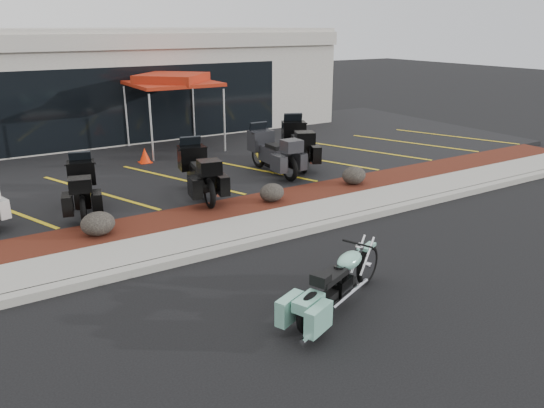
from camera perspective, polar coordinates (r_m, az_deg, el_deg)
ground at (r=9.96m, az=2.51°, el=-5.77°), size 90.00×90.00×0.00m
curb at (r=10.63m, az=-0.22°, el=-3.70°), size 24.00×0.25×0.15m
sidewalk at (r=11.19m, az=-2.10°, el=-2.53°), size 24.00×1.20×0.15m
mulch_bed at (r=12.18m, az=-4.90°, el=-0.76°), size 24.00×1.20×0.16m
upper_lot at (r=16.98m, az=-13.26°, el=4.42°), size 26.00×9.60×0.15m
dealership_building at (r=22.63m, az=-18.97°, el=12.37°), size 18.00×8.16×4.00m
boulder_left at (r=11.03m, az=-18.22°, el=-2.02°), size 0.67×0.56×0.48m
boulder_mid at (r=12.50m, az=-0.02°, el=1.25°), size 0.61×0.51×0.43m
boulder_right at (r=14.03m, az=8.80°, el=3.06°), size 0.65×0.55×0.46m
hero_cruiser at (r=8.95m, az=10.24°, el=-5.85°), size 2.62×1.59×0.90m
touring_black_front at (r=13.08m, az=-19.74°, el=2.72°), size 1.28×2.26×1.24m
touring_black_mid at (r=13.59m, az=-8.68°, el=4.44°), size 1.28×2.44×1.35m
touring_grey at (r=15.46m, az=-1.46°, el=6.38°), size 0.91×2.33×1.35m
touring_black_rear at (r=16.52m, az=2.26°, el=7.32°), size 1.84×2.62×1.42m
traffic_cone at (r=16.56m, az=-13.52°, el=5.12°), size 0.40×0.40×0.45m
popup_canopy at (r=17.99m, az=-10.70°, el=12.87°), size 2.87×2.87×2.47m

